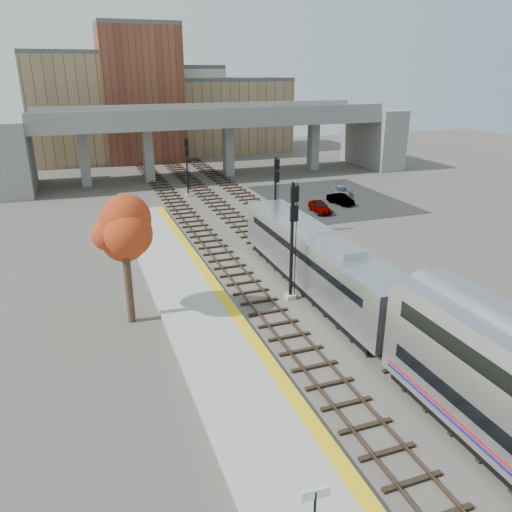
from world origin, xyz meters
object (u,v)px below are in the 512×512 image
object	(u,v)px
tree	(124,233)
car_a	(320,207)
car_c	(341,191)
signal_mast_near	(292,242)
signal_mast_mid	(276,197)
car_b	(341,199)
locomotive	(317,259)
signal_mast_far	(187,168)

from	to	relation	value
tree	car_a	world-z (taller)	tree
tree	car_c	world-z (taller)	tree
signal_mast_near	signal_mast_mid	xyz separation A→B (m)	(4.10, 12.76, -0.48)
car_a	car_c	world-z (taller)	car_a
car_b	car_c	xyz separation A→B (m)	(1.90, 3.27, 0.00)
signal_mast_mid	signal_mast_near	bearing A→B (deg)	-107.81
signal_mast_near	car_c	xyz separation A→B (m)	(16.77, 23.41, -3.31)
car_b	car_c	size ratio (longest dim) A/B	0.88
locomotive	car_c	bearing A→B (deg)	57.21
signal_mast_near	tree	xyz separation A→B (m)	(-10.08, 0.43, 1.58)
locomotive	car_c	world-z (taller)	locomotive
car_a	car_b	bearing A→B (deg)	35.34
signal_mast_far	car_b	world-z (taller)	signal_mast_far
signal_mast_mid	car_a	world-z (taller)	signal_mast_mid
tree	car_b	size ratio (longest dim) A/B	2.16
locomotive	car_c	size ratio (longest dim) A/B	4.86
signal_mast_mid	tree	xyz separation A→B (m)	(-14.18, -12.33, 2.06)
car_a	signal_mast_mid	bearing A→B (deg)	-139.67
locomotive	car_b	distance (m)	23.37
signal_mast_near	car_c	distance (m)	28.99
car_a	car_c	bearing A→B (deg)	48.79
car_c	car_a	bearing A→B (deg)	-112.90
locomotive	signal_mast_far	size ratio (longest dim) A/B	2.80
car_c	tree	bearing A→B (deg)	-116.89
signal_mast_near	signal_mast_mid	size ratio (longest dim) A/B	1.10
signal_mast_near	car_c	world-z (taller)	signal_mast_near
tree	signal_mast_near	bearing A→B (deg)	-2.46
signal_mast_far	signal_mast_mid	bearing A→B (deg)	-76.34
signal_mast_near	car_a	bearing A→B (deg)	58.00
signal_mast_near	tree	size ratio (longest dim) A/B	1.03
signal_mast_near	signal_mast_mid	distance (m)	13.41
signal_mast_far	car_a	xyz separation A→B (m)	(11.21, -11.69, -2.66)
signal_mast_mid	car_c	xyz separation A→B (m)	(12.67, 10.65, -2.83)
signal_mast_mid	car_a	size ratio (longest dim) A/B	1.90
signal_mast_mid	signal_mast_far	world-z (taller)	signal_mast_mid
signal_mast_near	tree	bearing A→B (deg)	177.54
signal_mast_near	car_a	distance (m)	21.41
locomotive	signal_mast_mid	xyz separation A→B (m)	(2.00, 12.12, 1.16)
car_b	signal_mast_mid	bearing A→B (deg)	-158.14
signal_mast_near	signal_mast_far	size ratio (longest dim) A/B	1.13
signal_mast_mid	car_c	world-z (taller)	signal_mast_mid
signal_mast_mid	tree	world-z (taller)	tree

